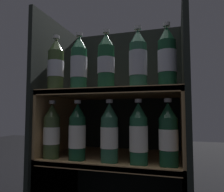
{
  "coord_description": "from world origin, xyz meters",
  "views": [
    {
      "loc": [
        0.28,
        -0.78,
        0.46
      ],
      "look_at": [
        0.0,
        0.14,
        0.53
      ],
      "focal_mm": 35.0,
      "sensor_mm": 36.0,
      "label": 1
    }
  ],
  "objects": [
    {
      "name": "bottle_upper_front_0",
      "position": [
        -0.23,
        0.06,
        0.67
      ],
      "size": [
        0.07,
        0.07,
        0.25
      ],
      "color": "#384C28",
      "rests_on": "shelf_upper"
    },
    {
      "name": "fridge_side_left",
      "position": [
        -0.31,
        0.21,
        0.46
      ],
      "size": [
        0.02,
        0.45,
        0.92
      ],
      "primitive_type": "cube",
      "color": "black",
      "rests_on": "ground_plane"
    },
    {
      "name": "bottle_lower_front_3",
      "position": [
        0.13,
        0.06,
        0.37
      ],
      "size": [
        0.07,
        0.07,
        0.25
      ],
      "color": "#1E5638",
      "rests_on": "shelf_lower"
    },
    {
      "name": "bottle_upper_front_2",
      "position": [
        -0.0,
        0.06,
        0.67
      ],
      "size": [
        0.07,
        0.07,
        0.25
      ],
      "color": "#194C2D",
      "rests_on": "shelf_upper"
    },
    {
      "name": "shelf_upper",
      "position": [
        0.0,
        0.2,
        0.4
      ],
      "size": [
        0.6,
        0.41,
        0.56
      ],
      "color": "tan",
      "rests_on": "ground_plane"
    },
    {
      "name": "bottle_upper_front_3",
      "position": [
        0.13,
        0.06,
        0.66
      ],
      "size": [
        0.07,
        0.07,
        0.25
      ],
      "color": "#285B42",
      "rests_on": "shelf_upper"
    },
    {
      "name": "bottle_lower_front_0",
      "position": [
        -0.25,
        0.06,
        0.37
      ],
      "size": [
        0.07,
        0.07,
        0.25
      ],
      "color": "#384C28",
      "rests_on": "shelf_lower"
    },
    {
      "name": "bottle_upper_front_1",
      "position": [
        -0.12,
        0.06,
        0.66
      ],
      "size": [
        0.07,
        0.07,
        0.25
      ],
      "color": "#1E5638",
      "rests_on": "shelf_upper"
    },
    {
      "name": "fridge_side_right",
      "position": [
        0.31,
        0.21,
        0.46
      ],
      "size": [
        0.02,
        0.45,
        0.92
      ],
      "primitive_type": "cube",
      "color": "black",
      "rests_on": "ground_plane"
    },
    {
      "name": "bottle_upper_front_4",
      "position": [
        0.24,
        0.06,
        0.66
      ],
      "size": [
        0.07,
        0.07,
        0.25
      ],
      "color": "#144228",
      "rests_on": "shelf_upper"
    },
    {
      "name": "shelf_lower",
      "position": [
        0.0,
        0.2,
        0.21
      ],
      "size": [
        0.6,
        0.41,
        0.27
      ],
      "color": "tan",
      "rests_on": "ground_plane"
    },
    {
      "name": "bottle_lower_front_1",
      "position": [
        -0.13,
        0.06,
        0.37
      ],
      "size": [
        0.07,
        0.07,
        0.25
      ],
      "color": "#144228",
      "rests_on": "shelf_lower"
    },
    {
      "name": "bottle_lower_front_4",
      "position": [
        0.24,
        0.06,
        0.37
      ],
      "size": [
        0.07,
        0.07,
        0.25
      ],
      "color": "#144228",
      "rests_on": "shelf_lower"
    },
    {
      "name": "fridge_back_wall",
      "position": [
        0.0,
        0.42,
        0.46
      ],
      "size": [
        0.64,
        0.02,
        0.92
      ],
      "primitive_type": "cube",
      "color": "black",
      "rests_on": "ground_plane"
    },
    {
      "name": "bottle_lower_front_2",
      "position": [
        0.01,
        0.06,
        0.37
      ],
      "size": [
        0.07,
        0.07,
        0.25
      ],
      "color": "#285B42",
      "rests_on": "shelf_lower"
    }
  ]
}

